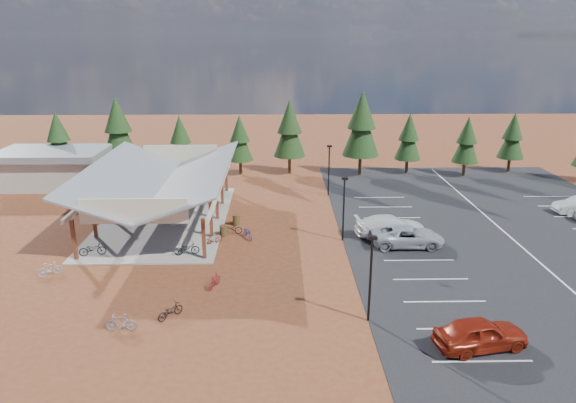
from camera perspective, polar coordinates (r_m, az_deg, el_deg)
The scene contains 37 objects.
ground at distance 38.68m, azimuth -0.97°, elevation -5.49°, with size 140.00×140.00×0.00m, color #5F2E19.
asphalt_lot at distance 45.40m, azimuth 23.11°, elevation -3.34°, with size 27.00×44.00×0.04m, color black.
concrete_pad at distance 46.25m, azimuth -13.49°, elevation -1.93°, with size 10.60×18.60×0.10m, color gray.
bike_pavilion at distance 45.14m, azimuth -13.84°, elevation 2.58°, with size 11.65×19.40×4.97m.
outbuilding at distance 60.11m, azimuth -24.62°, elevation 3.46°, with size 11.00×7.00×3.90m.
lamp_post_0 at distance 28.79m, azimuth 9.17°, elevation -7.83°, with size 0.50×0.25×5.14m.
lamp_post_1 at distance 39.80m, azimuth 6.22°, elevation -0.32°, with size 0.50×0.25×5.14m.
lamp_post_2 at distance 51.26m, azimuth 4.57°, elevation 3.89°, with size 0.50×0.25×5.14m.
trash_bin_0 at distance 41.59m, azimuth -7.18°, elevation -3.24°, with size 0.60×0.60×0.90m, color #48351A.
trash_bin_1 at distance 43.85m, azimuth -5.79°, elevation -2.06°, with size 0.60×0.60×0.90m, color #48351A.
pine_0 at distance 62.78m, azimuth -24.15°, elevation 6.51°, with size 3.24×3.24×7.56m.
pine_1 at distance 61.36m, azimuth -18.37°, elevation 7.80°, with size 3.88×3.88×9.05m.
pine_2 at distance 58.98m, azimuth -11.87°, elevation 6.74°, with size 3.02×3.02×7.04m.
pine_3 at distance 59.14m, azimuth -5.38°, elevation 6.98°, with size 2.96×2.96×6.90m.
pine_4 at distance 59.15m, azimuth 0.17°, elevation 8.07°, with size 3.68×3.68×8.56m.
pine_5 at distance 58.75m, azimuth 8.18°, elevation 8.53°, with size 4.18×4.18×9.73m.
pine_6 at distance 60.92m, azimuth 13.27°, elevation 6.99°, with size 3.03×3.03×7.05m.
pine_7 at distance 61.43m, azimuth 19.26°, elevation 6.46°, with size 2.95×2.95×6.88m.
pine_8 at distance 65.37m, azimuth 23.68°, elevation 6.69°, with size 3.02×3.02×7.05m.
bike_0 at distance 40.07m, azimuth -20.90°, elevation -4.96°, with size 0.66×1.89×0.99m, color black.
bike_1 at distance 46.17m, azimuth -18.15°, elevation -1.69°, with size 0.44×1.57×0.94m, color #A0A4A8.
bike_2 at distance 47.14m, azimuth -17.71°, elevation -1.22°, with size 0.65×1.88×0.99m, color navy.
bike_3 at distance 50.62m, azimuth -15.60°, elevation 0.36°, with size 0.52×1.85×1.11m, color maroon.
bike_4 at distance 38.31m, azimuth -11.18°, elevation -5.15°, with size 0.63×1.82×0.96m, color black.
bike_5 at distance 43.70m, azimuth -12.13°, elevation -2.23°, with size 0.48×1.68×1.01m, color #95969E.
bike_6 at distance 49.28m, azimuth -10.95°, elevation 0.05°, with size 0.55×1.58×0.83m, color #22429F.
bike_7 at distance 49.40m, azimuth -9.24°, elevation 0.24°, with size 0.43×1.51×0.91m, color maroon.
bike_9 at distance 38.20m, azimuth -24.95°, elevation -6.82°, with size 0.44×1.57×0.95m, color #999CA1.
bike_11 at distance 33.52m, azimuth -8.13°, elevation -8.69°, with size 0.43×1.51×0.91m, color maroon.
bike_12 at distance 30.62m, azimuth -12.97°, elevation -11.75°, with size 0.59×1.70×0.90m, color black.
bike_13 at distance 30.08m, azimuth -18.06°, elevation -12.65°, with size 0.49×1.73×1.04m, color gray.
bike_14 at distance 40.91m, azimuth -4.47°, elevation -3.46°, with size 0.65×1.85×0.97m, color navy.
bike_15 at distance 40.00m, azimuth -8.32°, elevation -4.17°, with size 0.42×1.50×0.90m, color maroon.
bike_16 at distance 41.90m, azimuth -6.34°, elevation -3.02°, with size 0.62×1.79×0.94m, color black.
car_0 at distance 28.84m, azimuth 20.61°, elevation -13.58°, with size 1.94×4.81×1.64m, color maroon.
car_2 at distance 40.22m, azimuth 13.15°, elevation -3.80°, with size 2.54×5.51×1.53m, color #AAADB2.
car_3 at distance 41.93m, azimuth 11.30°, elevation -2.67°, with size 2.31×5.69×1.65m, color white.
Camera 1 is at (-0.04, -35.48, 15.39)m, focal length 32.00 mm.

